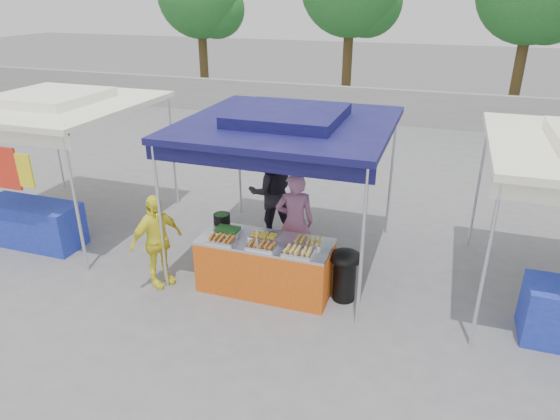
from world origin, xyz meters
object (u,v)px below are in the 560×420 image
(wok_burner, at_px, (345,271))
(helper_man, at_px, (272,192))
(cooking_pot, at_px, (222,219))
(vendor_woman, at_px, (295,223))
(vendor_table, at_px, (265,265))
(customer_person, at_px, (157,241))

(wok_burner, xyz_separation_m, helper_man, (-1.72, 1.65, 0.39))
(cooking_pot, xyz_separation_m, vendor_woman, (1.09, 0.39, -0.08))
(vendor_table, relative_size, customer_person, 1.33)
(cooking_pot, distance_m, vendor_woman, 1.17)
(wok_burner, distance_m, customer_person, 2.88)
(vendor_table, distance_m, helper_man, 1.91)
(wok_burner, distance_m, vendor_woman, 1.19)
(cooking_pot, bearing_deg, wok_burner, -5.82)
(helper_man, height_order, customer_person, helper_man)
(wok_burner, height_order, customer_person, customer_person)
(vendor_woman, bearing_deg, helper_man, -72.61)
(customer_person, bearing_deg, vendor_table, -51.00)
(wok_burner, height_order, helper_man, helper_man)
(vendor_table, xyz_separation_m, wok_burner, (1.20, 0.13, 0.06))
(wok_burner, relative_size, vendor_woman, 0.48)
(vendor_table, distance_m, cooking_pot, 1.05)
(wok_burner, bearing_deg, vendor_woman, 142.61)
(vendor_table, xyz_separation_m, vendor_woman, (0.24, 0.74, 0.42))
(cooking_pot, relative_size, vendor_woman, 0.16)
(vendor_woman, xyz_separation_m, helper_man, (-0.76, 1.05, 0.03))
(vendor_table, distance_m, wok_burner, 1.20)
(cooking_pot, relative_size, wok_burner, 0.33)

